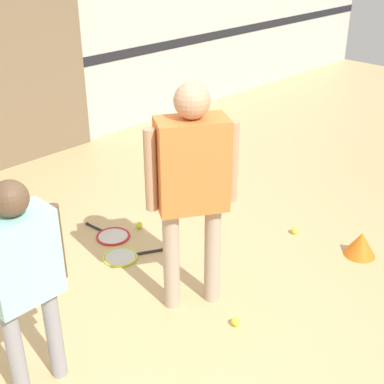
{
  "coord_description": "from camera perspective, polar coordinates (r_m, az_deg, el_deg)",
  "views": [
    {
      "loc": [
        -2.2,
        -2.04,
        2.6
      ],
      "look_at": [
        0.12,
        0.24,
        0.93
      ],
      "focal_mm": 50.0,
      "sensor_mm": 36.0,
      "label": 1
    }
  ],
  "objects": [
    {
      "name": "tennis_ball_near_instructor",
      "position": [
        3.94,
        4.69,
        -13.62
      ],
      "size": [
        0.07,
        0.07,
        0.07
      ],
      "primitive_type": "sphere",
      "color": "#CCE038",
      "rests_on": "ground_plane"
    },
    {
      "name": "ground_plane",
      "position": [
        3.97,
        1.32,
        -13.84
      ],
      "size": [
        16.0,
        16.0,
        0.0
      ],
      "primitive_type": "plane",
      "color": "tan"
    },
    {
      "name": "person_instructor",
      "position": [
        3.6,
        0.0,
        1.65
      ],
      "size": [
        0.56,
        0.47,
        1.7
      ],
      "rotation": [
        0.0,
        0.0,
        -0.55
      ],
      "color": "tan",
      "rests_on": "ground_plane"
    },
    {
      "name": "training_cone",
      "position": [
        4.84,
        17.55,
        -5.31
      ],
      "size": [
        0.27,
        0.27,
        0.22
      ],
      "color": "orange",
      "rests_on": "ground_plane"
    },
    {
      "name": "tennis_ball_by_spare_racket",
      "position": [
        5.06,
        -5.67,
        -3.54
      ],
      "size": [
        0.07,
        0.07,
        0.07
      ],
      "primitive_type": "sphere",
      "color": "#CCE038",
      "rests_on": "ground_plane"
    },
    {
      "name": "person_student_left",
      "position": [
        3.12,
        -17.64,
        -7.85
      ],
      "size": [
        0.54,
        0.22,
        1.42
      ],
      "rotation": [
        0.0,
        0.0,
        0.02
      ],
      "color": "gray",
      "rests_on": "ground_plane"
    },
    {
      "name": "tennis_ball_stray_left",
      "position": [
        5.04,
        10.92,
        -4.06
      ],
      "size": [
        0.07,
        0.07,
        0.07
      ],
      "primitive_type": "sphere",
      "color": "#CCE038",
      "rests_on": "ground_plane"
    },
    {
      "name": "racket_spare_on_floor",
      "position": [
        4.97,
        -8.55,
        -4.62
      ],
      "size": [
        0.34,
        0.54,
        0.03
      ],
      "rotation": [
        0.0,
        0.0,
        1.67
      ],
      "color": "red",
      "rests_on": "ground_plane"
    },
    {
      "name": "racket_second_spare",
      "position": [
        4.67,
        -7.42,
        -6.83
      ],
      "size": [
        0.56,
        0.41,
        0.03
      ],
      "rotation": [
        0.0,
        0.0,
        5.79
      ],
      "color": "#C6D838",
      "rests_on": "ground_plane"
    }
  ]
}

